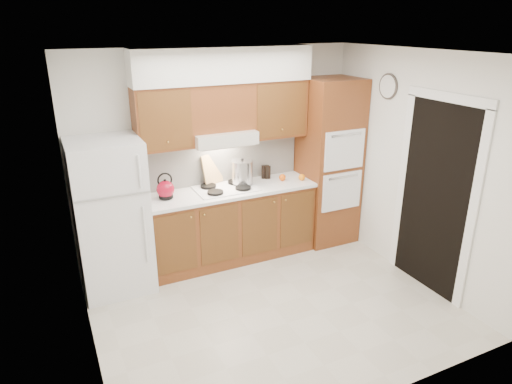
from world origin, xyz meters
TOP-DOWN VIEW (x-y plane):
  - floor at (0.00, 0.00)m, footprint 3.60×3.60m
  - ceiling at (0.00, 0.00)m, footprint 3.60×3.60m
  - wall_back at (0.00, 1.50)m, footprint 3.60×0.02m
  - wall_left at (-1.80, 0.00)m, footprint 0.02×3.00m
  - wall_right at (1.80, 0.00)m, footprint 0.02×3.00m
  - fridge at (-1.41, 1.14)m, footprint 0.75×0.72m
  - base_cabinets at (0.02, 1.20)m, footprint 2.11×0.60m
  - countertop at (0.03, 1.19)m, footprint 2.13×0.62m
  - backsplash at (0.02, 1.49)m, footprint 2.11×0.03m
  - oven_cabinet at (1.44, 1.18)m, footprint 0.70×0.65m
  - upper_cab_left at (-0.71, 1.33)m, footprint 0.63×0.33m
  - upper_cab_right at (0.72, 1.33)m, footprint 0.73×0.33m
  - range_hood at (-0.02, 1.27)m, footprint 0.75×0.45m
  - upper_cab_over_hood at (-0.02, 1.33)m, footprint 0.75×0.33m
  - soffit at (0.03, 1.32)m, footprint 2.13×0.36m
  - cooktop at (-0.02, 1.21)m, footprint 0.74×0.50m
  - doorway at (1.79, -0.35)m, footprint 0.02×0.90m
  - wall_clock at (1.79, 0.55)m, footprint 0.02×0.30m
  - kettle at (-0.77, 1.21)m, footprint 0.23×0.23m
  - cutting_board at (-0.11, 1.45)m, footprint 0.30×0.19m
  - stock_pot at (0.22, 1.27)m, footprint 0.29×0.29m
  - condiment_a at (0.57, 1.37)m, footprint 0.07×0.07m
  - condiment_b at (0.61, 1.35)m, footprint 0.07×0.07m
  - condiment_c at (0.63, 1.34)m, footprint 0.08×0.08m
  - orange_near at (0.98, 1.09)m, footprint 0.09×0.09m
  - orange_far at (0.75, 1.18)m, footprint 0.09×0.09m

SIDE VIEW (x-z plane):
  - floor at x=0.00m, z-range 0.00..0.00m
  - base_cabinets at x=0.02m, z-range 0.00..0.90m
  - fridge at x=-1.41m, z-range 0.00..1.72m
  - countertop at x=0.03m, z-range 0.90..0.94m
  - cooktop at x=-0.02m, z-range 0.94..0.95m
  - orange_near at x=0.98m, z-range 0.94..1.03m
  - orange_far at x=0.75m, z-range 0.94..1.03m
  - condiment_c at x=0.63m, z-range 0.94..1.11m
  - condiment_a at x=0.57m, z-range 0.94..1.12m
  - condiment_b at x=0.61m, z-range 0.94..1.12m
  - doorway at x=1.79m, z-range 0.00..2.10m
  - kettle at x=-0.77m, z-range 0.95..1.16m
  - oven_cabinet at x=1.44m, z-range 0.00..2.20m
  - stock_pot at x=0.22m, z-range 0.97..1.25m
  - cutting_board at x=-0.11m, z-range 0.96..1.32m
  - backsplash at x=0.02m, z-range 0.94..1.50m
  - wall_back at x=0.00m, z-range 0.00..2.60m
  - wall_left at x=-1.80m, z-range 0.00..2.60m
  - wall_right at x=1.80m, z-range 0.00..2.60m
  - range_hood at x=-0.02m, z-range 1.50..1.65m
  - upper_cab_left at x=-0.71m, z-range 1.50..2.20m
  - upper_cab_right at x=0.72m, z-range 1.50..2.20m
  - upper_cab_over_hood at x=-0.02m, z-range 1.65..2.20m
  - wall_clock at x=1.79m, z-range 2.00..2.30m
  - soffit at x=0.03m, z-range 2.20..2.60m
  - ceiling at x=0.00m, z-range 2.60..2.60m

